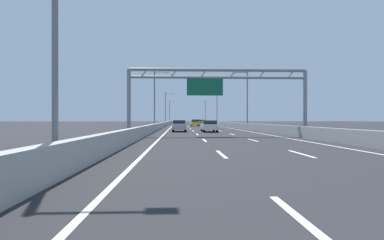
{
  "coord_description": "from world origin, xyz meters",
  "views": [
    {
      "loc": [
        -3.69,
        -1.06,
        1.56
      ],
      "look_at": [
        -0.68,
        69.22,
        1.39
      ],
      "focal_mm": 28.7,
      "sensor_mm": 36.0,
      "label": 1
    }
  ],
  "objects_px": {
    "silver_car": "(179,126)",
    "yellow_car": "(195,123)",
    "streetlamp_left_distant": "(170,110)",
    "streetlamp_left_far": "(166,106)",
    "streetlamp_right_distant": "(205,110)",
    "streetlamp_right_far": "(216,106)",
    "white_car": "(209,126)",
    "sign_gantry": "(216,84)",
    "streetlamp_right_mid": "(246,96)",
    "orange_car": "(202,122)",
    "green_car": "(198,121)",
    "streetlamp_left_near": "(62,1)",
    "streetlamp_left_mid": "(156,96)"
  },
  "relations": [
    {
      "from": "streetlamp_left_near",
      "to": "yellow_car",
      "type": "height_order",
      "value": "streetlamp_left_near"
    },
    {
      "from": "streetlamp_left_far",
      "to": "orange_car",
      "type": "xyz_separation_m",
      "value": [
        10.97,
        4.71,
        -4.66
      ]
    },
    {
      "from": "orange_car",
      "to": "green_car",
      "type": "xyz_separation_m",
      "value": [
        0.19,
        22.55,
        -0.0
      ]
    },
    {
      "from": "sign_gantry",
      "to": "green_car",
      "type": "relative_size",
      "value": 4.03
    },
    {
      "from": "streetlamp_right_mid",
      "to": "streetlamp_left_far",
      "type": "xyz_separation_m",
      "value": [
        -14.93,
        40.51,
        0.0
      ]
    },
    {
      "from": "streetlamp_left_far",
      "to": "streetlamp_right_far",
      "type": "relative_size",
      "value": 1.0
    },
    {
      "from": "streetlamp_left_mid",
      "to": "streetlamp_right_mid",
      "type": "xyz_separation_m",
      "value": [
        14.93,
        0.0,
        0.0
      ]
    },
    {
      "from": "streetlamp_right_far",
      "to": "white_car",
      "type": "height_order",
      "value": "streetlamp_right_far"
    },
    {
      "from": "streetlamp_left_mid",
      "to": "yellow_car",
      "type": "xyz_separation_m",
      "value": [
        7.44,
        18.98,
        -4.64
      ]
    },
    {
      "from": "streetlamp_right_mid",
      "to": "yellow_car",
      "type": "xyz_separation_m",
      "value": [
        -7.49,
        18.98,
        -4.64
      ]
    },
    {
      "from": "streetlamp_right_mid",
      "to": "streetlamp_left_distant",
      "type": "height_order",
      "value": "same"
    },
    {
      "from": "streetlamp_left_far",
      "to": "green_car",
      "type": "xyz_separation_m",
      "value": [
        11.16,
        27.26,
        -4.66
      ]
    },
    {
      "from": "sign_gantry",
      "to": "streetlamp_left_far",
      "type": "height_order",
      "value": "streetlamp_left_far"
    },
    {
      "from": "streetlamp_left_distant",
      "to": "yellow_car",
      "type": "bearing_deg",
      "value": -83.16
    },
    {
      "from": "streetlamp_left_near",
      "to": "streetlamp_left_distant",
      "type": "relative_size",
      "value": 1.0
    },
    {
      "from": "orange_car",
      "to": "green_car",
      "type": "height_order",
      "value": "green_car"
    },
    {
      "from": "white_car",
      "to": "streetlamp_right_far",
      "type": "bearing_deg",
      "value": 82.1
    },
    {
      "from": "streetlamp_left_near",
      "to": "streetlamp_right_distant",
      "type": "distance_m",
      "value": 122.44
    },
    {
      "from": "yellow_car",
      "to": "silver_car",
      "type": "relative_size",
      "value": 0.92
    },
    {
      "from": "yellow_car",
      "to": "white_car",
      "type": "xyz_separation_m",
      "value": [
        0.05,
        -32.02,
        -0.02
      ]
    },
    {
      "from": "streetlamp_left_near",
      "to": "green_car",
      "type": "height_order",
      "value": "streetlamp_left_near"
    },
    {
      "from": "streetlamp_right_distant",
      "to": "white_car",
      "type": "height_order",
      "value": "streetlamp_right_distant"
    },
    {
      "from": "streetlamp_left_near",
      "to": "streetlamp_right_mid",
      "type": "distance_m",
      "value": 43.17
    },
    {
      "from": "silver_car",
      "to": "white_car",
      "type": "xyz_separation_m",
      "value": [
        3.7,
        -1.26,
        -0.01
      ]
    },
    {
      "from": "streetlamp_right_far",
      "to": "white_car",
      "type": "distance_m",
      "value": 54.26
    },
    {
      "from": "streetlamp_left_mid",
      "to": "orange_car",
      "type": "height_order",
      "value": "streetlamp_left_mid"
    },
    {
      "from": "silver_car",
      "to": "orange_car",
      "type": "bearing_deg",
      "value": 82.84
    },
    {
      "from": "streetlamp_right_distant",
      "to": "streetlamp_left_mid",
      "type": "bearing_deg",
      "value": -100.44
    },
    {
      "from": "streetlamp_left_far",
      "to": "yellow_car",
      "type": "bearing_deg",
      "value": -70.92
    },
    {
      "from": "streetlamp_right_mid",
      "to": "orange_car",
      "type": "relative_size",
      "value": 2.14
    },
    {
      "from": "yellow_car",
      "to": "silver_car",
      "type": "height_order",
      "value": "yellow_car"
    },
    {
      "from": "sign_gantry",
      "to": "streetlamp_right_far",
      "type": "bearing_deg",
      "value": 83.03
    },
    {
      "from": "streetlamp_right_far",
      "to": "silver_car",
      "type": "distance_m",
      "value": 53.66
    },
    {
      "from": "streetlamp_right_far",
      "to": "sign_gantry",
      "type": "bearing_deg",
      "value": -96.97
    },
    {
      "from": "streetlamp_left_near",
      "to": "streetlamp_left_distant",
      "type": "bearing_deg",
      "value": 90.0
    },
    {
      "from": "green_car",
      "to": "streetlamp_right_distant",
      "type": "bearing_deg",
      "value": 74.1
    },
    {
      "from": "white_car",
      "to": "yellow_car",
      "type": "bearing_deg",
      "value": 90.1
    },
    {
      "from": "streetlamp_right_distant",
      "to": "green_car",
      "type": "xyz_separation_m",
      "value": [
        -3.77,
        -13.25,
        -4.66
      ]
    },
    {
      "from": "green_car",
      "to": "silver_car",
      "type": "xyz_separation_m",
      "value": [
        -7.35,
        -79.54,
        0.02
      ]
    },
    {
      "from": "sign_gantry",
      "to": "streetlamp_right_far",
      "type": "height_order",
      "value": "streetlamp_right_far"
    },
    {
      "from": "streetlamp_right_distant",
      "to": "yellow_car",
      "type": "bearing_deg",
      "value": -96.88
    },
    {
      "from": "streetlamp_left_far",
      "to": "streetlamp_right_distant",
      "type": "relative_size",
      "value": 1.0
    },
    {
      "from": "silver_car",
      "to": "yellow_car",
      "type": "bearing_deg",
      "value": 83.25
    },
    {
      "from": "streetlamp_left_near",
      "to": "streetlamp_left_far",
      "type": "bearing_deg",
      "value": 90.0
    },
    {
      "from": "streetlamp_left_near",
      "to": "streetlamp_right_far",
      "type": "height_order",
      "value": "same"
    },
    {
      "from": "streetlamp_left_distant",
      "to": "streetlamp_right_distant",
      "type": "bearing_deg",
      "value": 0.0
    },
    {
      "from": "streetlamp_right_distant",
      "to": "green_car",
      "type": "height_order",
      "value": "streetlamp_right_distant"
    },
    {
      "from": "streetlamp_left_distant",
      "to": "silver_car",
      "type": "xyz_separation_m",
      "value": [
        3.8,
        -92.79,
        -4.65
      ]
    },
    {
      "from": "streetlamp_left_near",
      "to": "orange_car",
      "type": "bearing_deg",
      "value": 82.71
    },
    {
      "from": "green_car",
      "to": "white_car",
      "type": "height_order",
      "value": "green_car"
    }
  ]
}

